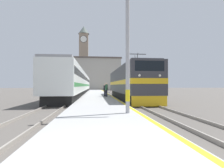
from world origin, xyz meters
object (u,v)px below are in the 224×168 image
Objects in this scene: clock_tower at (84,56)px; second_waiting_passenger at (106,89)px; person_on_platform at (105,90)px; locomotive_train at (128,83)px; catenary_mast at (130,28)px; passenger_train at (78,83)px.

second_waiting_passenger is at bearing -83.61° from clock_tower.
clock_tower is at bearing 96.25° from person_on_platform.
locomotive_train is at bearing -15.62° from second_waiting_passenger.
clock_tower is at bearing 96.39° from second_waiting_passenger.
second_waiting_passenger is at bearing 91.34° from catenary_mast.
catenary_mast is 13.87m from second_waiting_passenger.
catenary_mast is at bearing -87.93° from person_on_platform.
second_waiting_passenger reaches higher than person_on_platform.
passenger_train is 22.38× the size of second_waiting_passenger.
catenary_mast reaches higher than locomotive_train.
catenary_mast is 70.74m from clock_tower.
clock_tower reaches higher than person_on_platform.
catenary_mast is at bearing -100.54° from locomotive_train.
passenger_train reaches higher than person_on_platform.
passenger_train is 47.23m from clock_tower.
clock_tower reaches higher than catenary_mast.
passenger_train is 11.76m from second_waiting_passenger.
clock_tower is at bearing 98.95° from locomotive_train.
locomotive_train is 3.21m from person_on_platform.
person_on_platform is 57.82m from clock_tower.
locomotive_train is 0.61× the size of clock_tower.
catenary_mast is at bearing -84.58° from clock_tower.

